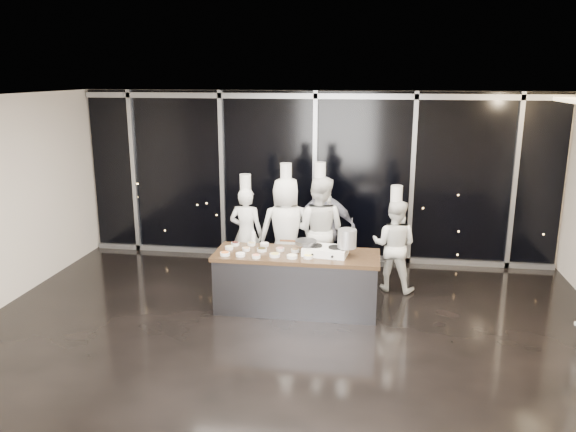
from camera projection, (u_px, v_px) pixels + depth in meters
name	position (u px, v px, depth m)	size (l,w,h in m)	color
ground	(287.00, 336.00, 7.72)	(9.00, 9.00, 0.00)	black
room_shell	(301.00, 175.00, 7.13)	(9.02, 7.02, 3.21)	beige
window_wall	(315.00, 177.00, 10.61)	(8.90, 0.11, 3.20)	black
demo_counter	(296.00, 281.00, 8.47)	(2.46, 0.86, 0.90)	#37363B
stove	(325.00, 251.00, 8.27)	(0.68, 0.47, 0.14)	white
frying_pan	(305.00, 242.00, 8.35)	(0.57, 0.36, 0.05)	slate
stock_pot	(347.00, 238.00, 8.14)	(0.27, 0.27, 0.27)	#B8B8BB
prep_bowls	(262.00, 251.00, 8.38)	(1.38, 0.72, 0.05)	silver
squeeze_bottle	(253.00, 237.00, 8.76)	(0.07, 0.07, 0.26)	silver
chef_far_left	(246.00, 232.00, 9.69)	(0.63, 0.45, 1.85)	silver
chef_left	(286.00, 230.00, 9.46)	(1.02, 0.79, 2.07)	silver
chef_center	(319.00, 230.00, 9.49)	(1.03, 0.88, 2.09)	silver
guest	(324.00, 229.00, 9.56)	(1.13, 0.61, 1.84)	#141738
chef_right	(394.00, 245.00, 9.19)	(0.87, 0.75, 1.76)	silver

